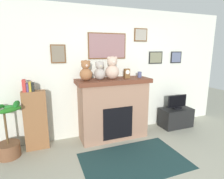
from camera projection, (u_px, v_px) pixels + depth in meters
name	position (u px, v px, depth m)	size (l,w,h in m)	color
back_wall	(119.00, 72.00, 3.96)	(5.20, 0.15, 2.60)	silver
fireplace	(113.00, 108.00, 3.73)	(1.46, 0.57, 1.22)	#966E57
bookshelf	(35.00, 119.00, 3.28)	(0.40, 0.16, 1.29)	brown
potted_plant	(8.00, 138.00, 3.06)	(0.59, 0.61, 0.95)	brown
tv_stand	(176.00, 117.00, 4.33)	(0.73, 0.40, 0.44)	black
television	(177.00, 102.00, 4.25)	(0.49, 0.14, 0.32)	black
area_rug	(134.00, 161.00, 3.01)	(1.68, 1.08, 0.01)	#1E3B3C
candle_jar	(140.00, 74.00, 3.78)	(0.08, 0.08, 0.12)	#4C517A
mantel_clock	(127.00, 73.00, 3.67)	(0.11, 0.08, 0.19)	brown
teddy_bear_cream	(86.00, 71.00, 3.36)	(0.23, 0.23, 0.37)	#985F39
teddy_bear_grey	(100.00, 71.00, 3.45)	(0.22, 0.22, 0.35)	#A99D93
teddy_bear_tan	(112.00, 69.00, 3.53)	(0.27, 0.27, 0.44)	#CEAC96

